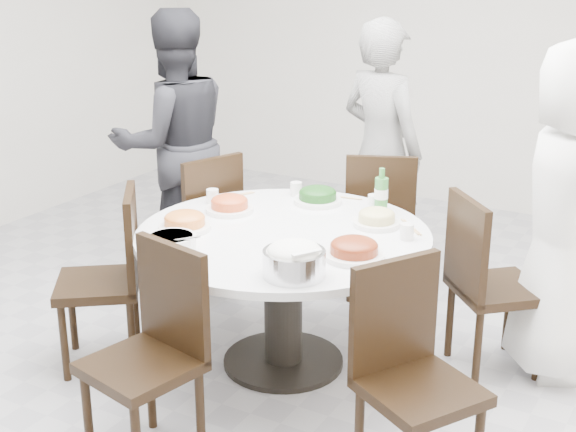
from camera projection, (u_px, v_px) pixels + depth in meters
The scene contains 22 objects.
floor at pixel (290, 348), 4.46m from camera, with size 6.00×6.00×0.01m, color #A9A8AD.
wall_back at pixel (474, 39), 6.47m from camera, with size 6.00×0.01×2.80m, color silver.
dining_table at pixel (283, 299), 4.18m from camera, with size 1.50×1.50×0.75m, color white.
chair_ne at pixel (498, 285), 4.11m from camera, with size 0.42×0.42×0.95m, color black.
chair_n at pixel (379, 222), 5.03m from camera, with size 0.42×0.42×0.95m, color black.
chair_nw at pixel (197, 227), 4.95m from camera, with size 0.42×0.42×0.95m, color black.
chair_sw at pixel (97, 280), 4.16m from camera, with size 0.42×0.42×0.95m, color black.
chair_s at pixel (141, 361), 3.36m from camera, with size 0.42×0.42×0.95m, color black.
chair_se at pixel (421, 385), 3.17m from camera, with size 0.42×0.42×0.95m, color black.
diner_right at pixel (571, 212), 3.99m from camera, with size 0.85×0.55×1.73m, color white.
diner_middle at pixel (381, 150), 5.22m from camera, with size 0.62×0.41×1.71m, color black.
diner_left at pixel (174, 144), 5.31m from camera, with size 0.85×0.66×1.75m, color black.
dish_greens at pixel (318, 197), 4.49m from camera, with size 0.27×0.27×0.07m, color white.
dish_pale at pixel (377, 220), 4.13m from camera, with size 0.24×0.24×0.07m, color white.
dish_orange at pixel (230, 206), 4.35m from camera, with size 0.26×0.26×0.07m, color white.
dish_redbrown at pixel (354, 251), 3.71m from camera, with size 0.29×0.29×0.07m, color white.
dish_tofu at pixel (185, 223), 4.08m from camera, with size 0.27×0.27×0.07m, color white.
rice_bowl at pixel (294, 263), 3.50m from camera, with size 0.28×0.28×0.12m, color silver.
soup_bowl at pixel (171, 243), 3.81m from camera, with size 0.23×0.23×0.07m, color white.
beverage_bottle at pixel (381, 191), 4.30m from camera, with size 0.07×0.07×0.25m, color #317B32.
tea_cups at pixel (341, 192), 4.56m from camera, with size 0.07×0.07×0.08m, color white.
chopsticks at pixel (348, 196), 4.60m from camera, with size 0.24×0.04×0.01m, color tan, non-canonical shape.
Camera 1 is at (1.98, -3.46, 2.14)m, focal length 50.00 mm.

